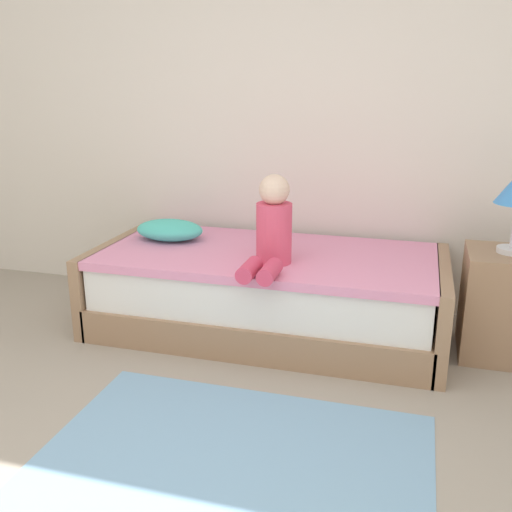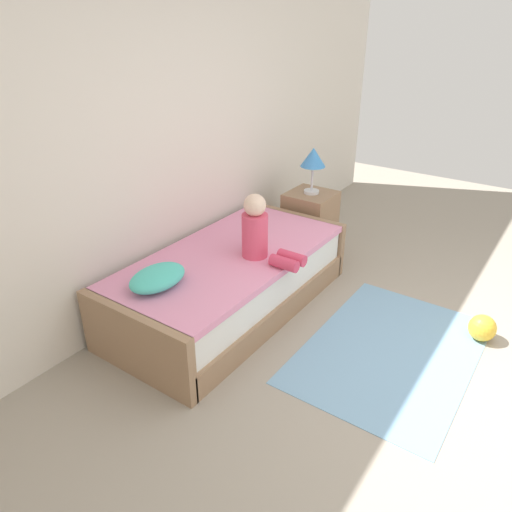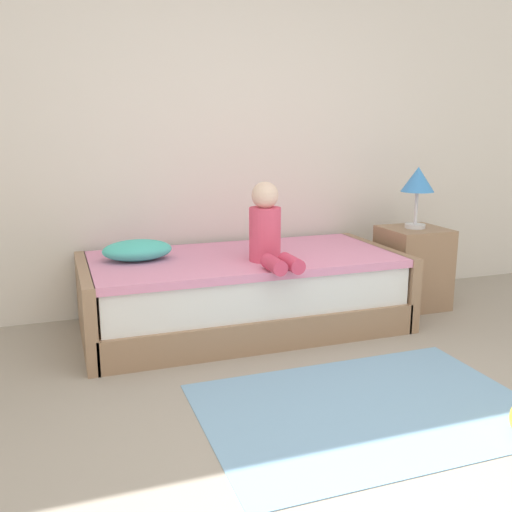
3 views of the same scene
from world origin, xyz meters
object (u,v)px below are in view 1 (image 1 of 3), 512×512
(nightstand, at_px, (504,304))
(child_figure, at_px, (272,229))
(bed, at_px, (267,292))
(pillow, at_px, (170,230))

(nightstand, height_order, child_figure, child_figure)
(bed, bearing_deg, nightstand, 1.23)
(bed, height_order, child_figure, child_figure)
(pillow, bearing_deg, bed, -8.38)
(bed, relative_size, nightstand, 3.52)
(nightstand, relative_size, child_figure, 1.18)
(child_figure, xyz_separation_m, pillow, (-0.76, 0.33, -0.14))
(pillow, bearing_deg, child_figure, -23.26)
(nightstand, xyz_separation_m, pillow, (-2.03, 0.07, 0.26))
(nightstand, distance_m, child_figure, 1.35)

